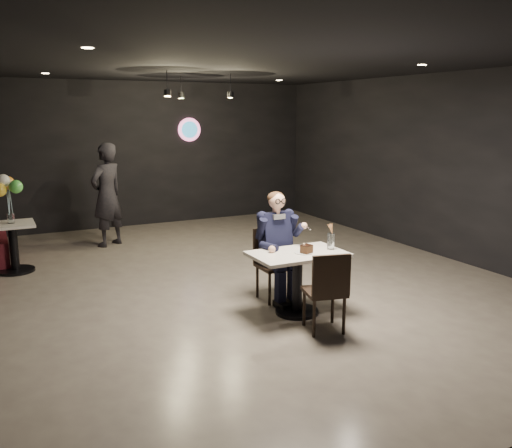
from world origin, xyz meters
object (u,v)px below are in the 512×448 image
main_table (297,283)px  passerby (107,195)px  chair_near (324,290)px  sundae_glass (331,241)px  seated_man (275,245)px  balloon_vase (11,218)px  chair_far (275,265)px  side_table (14,247)px

main_table → passerby: (-1.30, 4.44, 0.55)m
chair_near → sundae_glass: 0.80m
seated_man → balloon_vase: seated_man is taller
passerby → chair_far: bearing=76.1°
chair_far → passerby: size_ratio=0.50×
main_table → side_table: side_table is taller
chair_far → sundae_glass: size_ratio=4.74×
balloon_vase → main_table: bearing=-49.2°
seated_man → sundae_glass: (0.44, -0.58, 0.13)m
balloon_vase → passerby: bearing=33.0°
chair_far → side_table: (-2.92, 2.84, -0.07)m
chair_near → passerby: (-1.30, 5.01, 0.46)m
sundae_glass → passerby: passerby is taller
main_table → side_table: (-2.92, 3.39, 0.02)m
main_table → chair_far: 0.56m
main_table → sundae_glass: bearing=-4.2°
side_table → passerby: passerby is taller
balloon_vase → passerby: 1.94m
chair_near → passerby: 5.20m
chair_near → sundae_glass: sundae_glass is taller
chair_near → balloon_vase: (-2.92, 3.96, 0.37)m
main_table → sundae_glass: 0.65m
seated_man → sundae_glass: 0.74m
chair_near → sundae_glass: bearing=64.1°
sundae_glass → balloon_vase: sundae_glass is taller
sundae_glass → side_table: sundae_glass is taller
sundae_glass → balloon_vase: 4.80m
main_table → seated_man: (0.00, 0.55, 0.34)m
passerby → main_table: bearing=74.0°
seated_man → passerby: size_ratio=0.78×
chair_far → passerby: bearing=108.5°
chair_far → side_table: size_ratio=1.17×
side_table → balloon_vase: bearing=0.0°
seated_man → side_table: (-2.92, 2.84, -0.33)m
main_table → chair_near: size_ratio=1.20×
chair_near → seated_man: seated_man is taller
balloon_vase → passerby: size_ratio=0.08×
sundae_glass → seated_man: bearing=127.1°
chair_near → seated_man: size_ratio=0.64×
seated_man → chair_near: bearing=-90.0°
main_table → passerby: 4.66m
passerby → sundae_glass: bearing=78.9°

